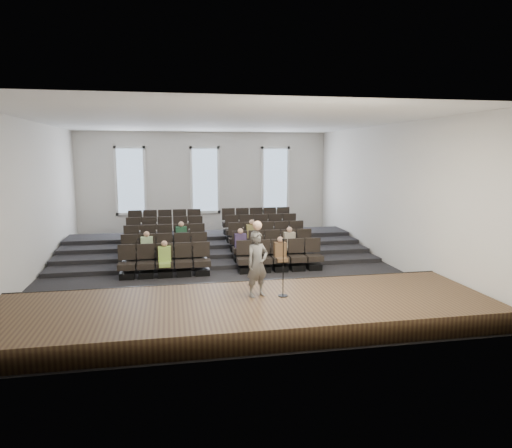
# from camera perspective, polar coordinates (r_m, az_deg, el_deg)

# --- Properties ---
(ground) EXTENTS (14.00, 14.00, 0.00)m
(ground) POSITION_cam_1_polar(r_m,az_deg,el_deg) (15.88, -4.27, -5.67)
(ground) COLOR black
(ground) RESTS_ON ground
(ceiling) EXTENTS (12.00, 14.00, 0.02)m
(ceiling) POSITION_cam_1_polar(r_m,az_deg,el_deg) (15.42, -4.48, 12.67)
(ceiling) COLOR white
(ceiling) RESTS_ON ground
(wall_back) EXTENTS (12.00, 0.04, 5.00)m
(wall_back) POSITION_cam_1_polar(r_m,az_deg,el_deg) (22.42, -6.40, 4.99)
(wall_back) COLOR silver
(wall_back) RESTS_ON ground
(wall_front) EXTENTS (12.00, 0.04, 5.00)m
(wall_front) POSITION_cam_1_polar(r_m,az_deg,el_deg) (8.57, 0.93, -0.99)
(wall_front) COLOR silver
(wall_front) RESTS_ON ground
(wall_left) EXTENTS (0.04, 14.00, 5.00)m
(wall_left) POSITION_cam_1_polar(r_m,az_deg,el_deg) (15.95, -26.42, 2.62)
(wall_left) COLOR silver
(wall_left) RESTS_ON ground
(wall_right) EXTENTS (0.04, 14.00, 5.00)m
(wall_right) POSITION_cam_1_polar(r_m,az_deg,el_deg) (17.20, 16.03, 3.57)
(wall_right) COLOR silver
(wall_right) RESTS_ON ground
(stage) EXTENTS (11.80, 3.60, 0.50)m
(stage) POSITION_cam_1_polar(r_m,az_deg,el_deg) (10.97, -1.17, -10.95)
(stage) COLOR #4C3820
(stage) RESTS_ON ground
(stage_lip) EXTENTS (11.80, 0.06, 0.52)m
(stage_lip) POSITION_cam_1_polar(r_m,az_deg,el_deg) (12.63, -2.53, -8.29)
(stage_lip) COLOR black
(stage_lip) RESTS_ON ground
(risers) EXTENTS (11.80, 4.80, 0.60)m
(risers) POSITION_cam_1_polar(r_m,az_deg,el_deg) (18.91, -5.37, -2.74)
(risers) COLOR black
(risers) RESTS_ON ground
(seating_rows) EXTENTS (6.80, 4.70, 1.67)m
(seating_rows) POSITION_cam_1_polar(r_m,az_deg,el_deg) (17.23, -4.88, -2.22)
(seating_rows) COLOR black
(seating_rows) RESTS_ON ground
(windows) EXTENTS (8.44, 0.10, 3.24)m
(windows) POSITION_cam_1_polar(r_m,az_deg,el_deg) (22.34, -6.40, 5.49)
(windows) COLOR white
(windows) RESTS_ON wall_back
(audience) EXTENTS (5.45, 2.64, 1.10)m
(audience) POSITION_cam_1_polar(r_m,az_deg,el_deg) (16.15, -4.12, -2.41)
(audience) COLOR #91B749
(audience) RESTS_ON seating_rows
(speaker) EXTENTS (0.69, 0.59, 1.61)m
(speaker) POSITION_cam_1_polar(r_m,az_deg,el_deg) (11.10, 0.16, -5.03)
(speaker) COLOR #595754
(speaker) RESTS_ON stage
(mic_stand) EXTENTS (0.24, 0.24, 1.44)m
(mic_stand) POSITION_cam_1_polar(r_m,az_deg,el_deg) (11.21, 3.40, -6.90)
(mic_stand) COLOR black
(mic_stand) RESTS_ON stage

